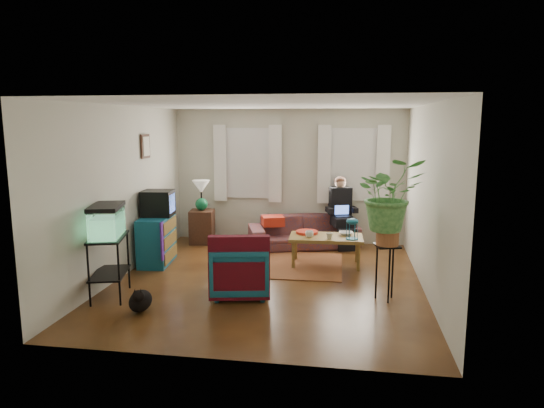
% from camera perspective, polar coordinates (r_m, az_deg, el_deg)
% --- Properties ---
extents(floor, '(4.50, 5.00, 0.01)m').
position_cam_1_polar(floor, '(7.37, -0.49, -8.98)').
color(floor, '#4F2B14').
rests_on(floor, ground).
extents(ceiling, '(4.50, 5.00, 0.01)m').
position_cam_1_polar(ceiling, '(6.99, -0.52, 11.66)').
color(ceiling, white).
rests_on(ceiling, wall_back).
extents(wall_back, '(4.50, 0.01, 2.60)m').
position_cam_1_polar(wall_back, '(9.52, 1.95, 3.27)').
color(wall_back, silver).
rests_on(wall_back, floor).
extents(wall_front, '(4.50, 0.01, 2.60)m').
position_cam_1_polar(wall_front, '(4.66, -5.51, -3.46)').
color(wall_front, silver).
rests_on(wall_front, floor).
extents(wall_left, '(0.01, 5.00, 2.60)m').
position_cam_1_polar(wall_left, '(7.76, -17.14, 1.40)').
color(wall_left, silver).
rests_on(wall_left, floor).
extents(wall_right, '(0.01, 5.00, 2.60)m').
position_cam_1_polar(wall_right, '(7.06, 17.82, 0.59)').
color(wall_right, silver).
rests_on(wall_right, floor).
extents(window_left, '(1.08, 0.04, 1.38)m').
position_cam_1_polar(window_left, '(9.61, -2.81, 4.82)').
color(window_left, white).
rests_on(window_left, wall_back).
extents(window_right, '(1.08, 0.04, 1.38)m').
position_cam_1_polar(window_right, '(9.41, 9.55, 4.60)').
color(window_right, white).
rests_on(window_right, wall_back).
extents(curtains_left, '(1.36, 0.06, 1.50)m').
position_cam_1_polar(curtains_left, '(9.53, -2.91, 4.78)').
color(curtains_left, white).
rests_on(curtains_left, wall_back).
extents(curtains_right, '(1.36, 0.06, 1.50)m').
position_cam_1_polar(curtains_right, '(9.33, 9.55, 4.56)').
color(curtains_right, white).
rests_on(curtains_right, wall_back).
extents(picture_frame, '(0.04, 0.32, 0.40)m').
position_cam_1_polar(picture_frame, '(8.45, -14.62, 6.59)').
color(picture_frame, '#3D2616').
rests_on(picture_frame, wall_left).
extents(area_rug, '(2.02, 1.63, 0.01)m').
position_cam_1_polar(area_rug, '(8.16, 1.13, -7.08)').
color(area_rug, brown).
rests_on(area_rug, floor).
extents(sofa, '(2.19, 1.39, 0.80)m').
position_cam_1_polar(sofa, '(9.19, 3.73, -2.67)').
color(sofa, brown).
rests_on(sofa, floor).
extents(seated_person, '(0.68, 0.75, 1.21)m').
position_cam_1_polar(seated_person, '(9.34, 8.15, -1.25)').
color(seated_person, black).
rests_on(seated_person, sofa).
extents(side_table, '(0.50, 0.50, 0.65)m').
position_cam_1_polar(side_table, '(9.60, -8.23, -2.65)').
color(side_table, '#3A2916').
rests_on(side_table, floor).
extents(table_lamp, '(0.37, 0.37, 0.60)m').
position_cam_1_polar(table_lamp, '(9.50, -8.31, 0.93)').
color(table_lamp, white).
rests_on(table_lamp, side_table).
extents(dresser, '(0.54, 0.93, 0.80)m').
position_cam_1_polar(dresser, '(8.36, -13.40, -4.14)').
color(dresser, '#136872').
rests_on(dresser, floor).
extents(crt_tv, '(0.53, 0.49, 0.43)m').
position_cam_1_polar(crt_tv, '(8.32, -13.28, 0.11)').
color(crt_tv, black).
rests_on(crt_tv, dresser).
extents(aquarium_stand, '(0.60, 0.84, 0.84)m').
position_cam_1_polar(aquarium_stand, '(6.94, -18.57, -7.04)').
color(aquarium_stand, black).
rests_on(aquarium_stand, floor).
extents(aquarium, '(0.54, 0.76, 0.44)m').
position_cam_1_polar(aquarium, '(6.79, -18.86, -1.83)').
color(aquarium, '#7FD899').
rests_on(aquarium, aquarium_stand).
extents(black_cat, '(0.36, 0.46, 0.34)m').
position_cam_1_polar(black_cat, '(6.39, -15.22, -10.69)').
color(black_cat, black).
rests_on(black_cat, floor).
extents(armchair, '(0.90, 0.86, 0.80)m').
position_cam_1_polar(armchair, '(6.72, -3.79, -7.31)').
color(armchair, '#136072').
rests_on(armchair, floor).
extents(serape_throw, '(0.82, 0.33, 0.66)m').
position_cam_1_polar(serape_throw, '(6.37, -3.88, -6.68)').
color(serape_throw, '#9E0A0A').
rests_on(serape_throw, armchair).
extents(coffee_table, '(1.21, 0.69, 0.50)m').
position_cam_1_polar(coffee_table, '(8.11, 6.35, -5.48)').
color(coffee_table, brown).
rests_on(coffee_table, floor).
extents(cup_a, '(0.14, 0.14, 0.11)m').
position_cam_1_polar(cup_a, '(7.94, 4.42, -3.54)').
color(cup_a, white).
rests_on(cup_a, coffee_table).
extents(cup_b, '(0.11, 0.11, 0.10)m').
position_cam_1_polar(cup_b, '(7.85, 6.77, -3.76)').
color(cup_b, beige).
rests_on(cup_b, coffee_table).
extents(bowl, '(0.24, 0.24, 0.06)m').
position_cam_1_polar(bowl, '(8.15, 8.70, -3.45)').
color(bowl, white).
rests_on(bowl, coffee_table).
extents(snack_tray, '(0.38, 0.38, 0.04)m').
position_cam_1_polar(snack_tray, '(8.21, 4.13, -3.32)').
color(snack_tray, '#B21414').
rests_on(snack_tray, coffee_table).
extents(birdcage, '(0.20, 0.20, 0.35)m').
position_cam_1_polar(birdcage, '(7.86, 9.41, -2.88)').
color(birdcage, '#115B6B').
rests_on(birdcage, coffee_table).
extents(plant_stand, '(0.39, 0.39, 0.76)m').
position_cam_1_polar(plant_stand, '(6.67, 13.26, -7.85)').
color(plant_stand, black).
rests_on(plant_stand, floor).
extents(potted_plant, '(1.02, 0.93, 0.96)m').
position_cam_1_polar(potted_plant, '(6.46, 13.57, -0.21)').
color(potted_plant, '#599947').
rests_on(potted_plant, plant_stand).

